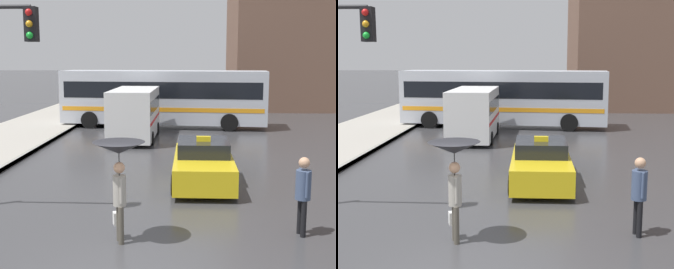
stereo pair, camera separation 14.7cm
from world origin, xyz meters
TOP-DOWN VIEW (x-y plane):
  - taxi at (1.66, 6.51)m, footprint 1.91×4.29m
  - ambulance_van at (-1.48, 14.58)m, footprint 2.14×5.19m
  - city_bus at (-0.30, 18.89)m, footprint 11.81×3.55m
  - pedestrian_with_umbrella at (-0.24, 1.57)m, footprint 1.10×1.10m
  - pedestrian_man at (3.74, 2.18)m, footprint 0.38×0.49m

SIDE VIEW (x-z plane):
  - taxi at x=1.66m, z-range -0.12..1.40m
  - pedestrian_man at x=3.74m, z-range 0.18..1.96m
  - ambulance_van at x=-1.48m, z-range 0.13..2.59m
  - city_bus at x=-0.30m, z-range 0.18..3.41m
  - pedestrian_with_umbrella at x=-0.24m, z-range 0.71..2.91m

